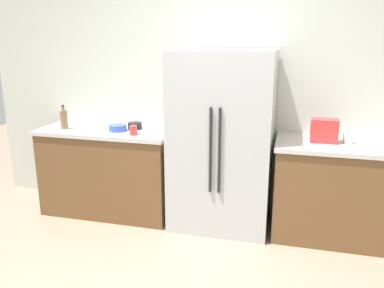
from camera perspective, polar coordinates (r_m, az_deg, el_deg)
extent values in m
cube|color=silver|center=(4.11, 4.59, 8.46)|extent=(5.25, 0.10, 2.70)
cube|color=brown|center=(4.33, -11.61, -3.96)|extent=(1.35, 0.62, 0.87)
cube|color=beige|center=(4.20, -11.94, 1.89)|extent=(1.38, 0.65, 0.04)
cube|color=brown|center=(3.95, 21.73, -6.68)|extent=(1.36, 0.62, 0.87)
cube|color=beige|center=(3.81, 22.40, -0.33)|extent=(1.39, 0.65, 0.04)
cube|color=#B7BABF|center=(3.81, 4.28, 0.37)|extent=(0.95, 0.64, 1.72)
cylinder|color=#262628|center=(3.50, 2.63, -0.96)|extent=(0.02, 0.02, 0.77)
cylinder|color=#262628|center=(3.49, 3.92, -1.05)|extent=(0.02, 0.02, 0.77)
cube|color=red|center=(3.76, 18.35, 1.84)|extent=(0.24, 0.15, 0.21)
cylinder|color=brown|center=(4.30, -17.82, 3.33)|extent=(0.07, 0.07, 0.19)
cylinder|color=brown|center=(4.28, -17.94, 4.83)|extent=(0.03, 0.03, 0.04)
cylinder|color=#333338|center=(4.27, -17.97, 5.22)|extent=(0.03, 0.03, 0.02)
cylinder|color=red|center=(3.88, -8.38, 1.95)|extent=(0.07, 0.07, 0.09)
cylinder|color=white|center=(3.80, 21.40, 0.78)|extent=(0.09, 0.09, 0.09)
cylinder|color=blue|center=(4.08, -10.58, 2.30)|extent=(0.18, 0.18, 0.06)
cylinder|color=black|center=(4.13, -8.16, 2.60)|extent=(0.14, 0.14, 0.06)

